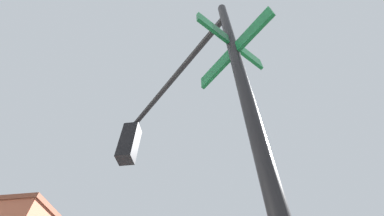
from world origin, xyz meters
name	(u,v)px	position (x,y,z in m)	size (l,w,h in m)	color
traffic_signal_near	(169,124)	(-5.88, -5.77, 3.67)	(2.51, 2.46, 5.19)	black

